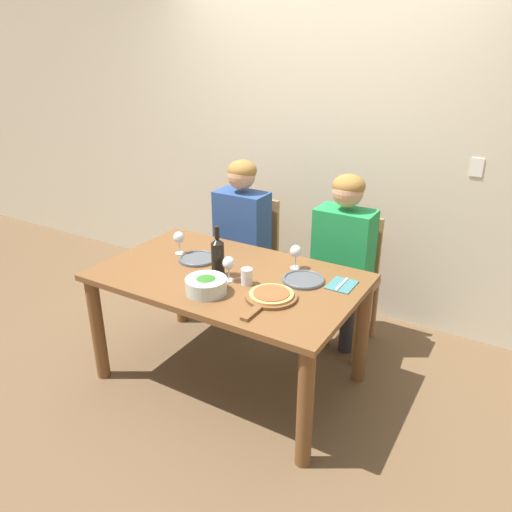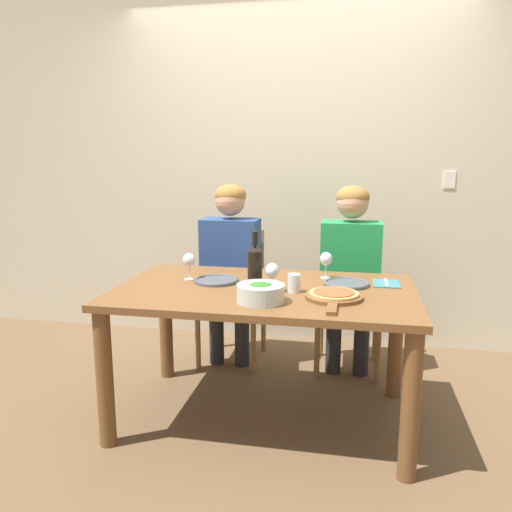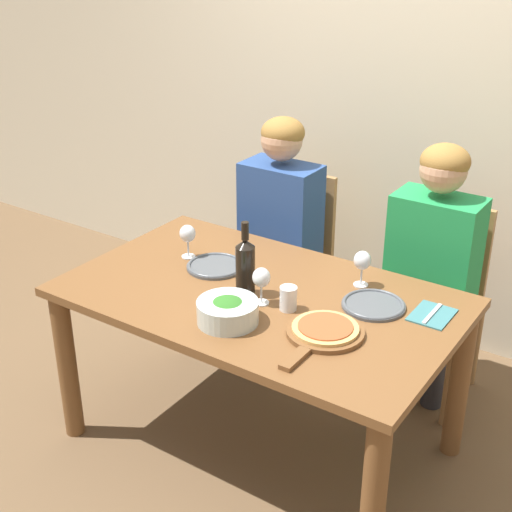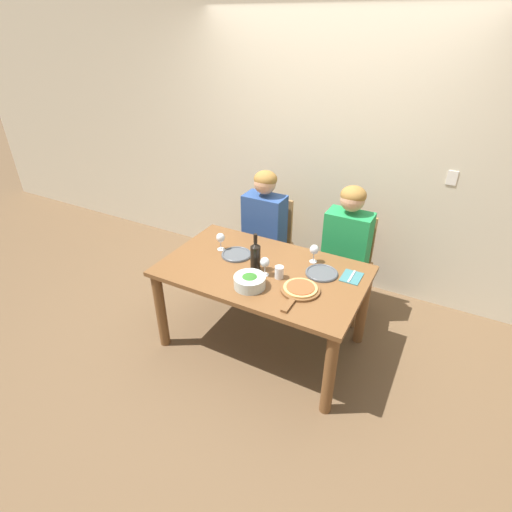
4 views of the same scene
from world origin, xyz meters
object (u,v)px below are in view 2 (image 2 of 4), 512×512
object	(u,v)px
person_man	(350,262)
wine_glass_centre	(272,272)
pizza_on_board	(334,296)
wine_glass_right	(326,260)
person_woman	(230,257)
dinner_plate_left	(216,280)
broccoli_bowl	(261,293)
chair_right	(349,295)
wine_glass_left	(189,261)
water_tumbler	(294,283)
wine_bottle	(255,266)
chair_left	(234,289)
fork_on_napkin	(386,283)
dinner_plate_right	(347,283)

from	to	relation	value
person_man	wine_glass_centre	xyz separation A→B (m)	(-0.38, -0.78, 0.09)
pizza_on_board	wine_glass_right	distance (m)	0.43
person_woman	dinner_plate_left	world-z (taller)	person_woman
wine_glass_centre	broccoli_bowl	bearing A→B (deg)	-97.94
chair_right	person_man	size ratio (longest dim) A/B	0.74
dinner_plate_left	wine_glass_right	bearing A→B (deg)	18.78
pizza_on_board	wine_glass_left	distance (m)	0.85
dinner_plate_left	water_tumbler	bearing A→B (deg)	-16.53
person_man	wine_glass_centre	world-z (taller)	person_man
person_man	wine_glass_left	bearing A→B (deg)	-145.25
wine_glass_right	wine_bottle	bearing A→B (deg)	-137.26
wine_glass_centre	wine_glass_right	bearing A→B (deg)	54.33
wine_glass_right	wine_glass_centre	size ratio (longest dim) A/B	1.00
chair_left	wine_glass_left	world-z (taller)	chair_left
person_man	fork_on_napkin	xyz separation A→B (m)	(0.19, -0.50, -0.01)
pizza_on_board	wine_glass_right	size ratio (longest dim) A/B	2.78
pizza_on_board	chair_right	bearing A→B (deg)	85.66
wine_glass_left	fork_on_napkin	world-z (taller)	wine_glass_left
dinner_plate_right	dinner_plate_left	bearing A→B (deg)	-174.61
person_man	chair_left	bearing A→B (deg)	172.22
wine_bottle	dinner_plate_left	world-z (taller)	wine_bottle
dinner_plate_left	wine_glass_centre	bearing A→B (deg)	-24.22
wine_bottle	broccoli_bowl	bearing A→B (deg)	-72.05
person_man	wine_glass_right	xyz separation A→B (m)	(-0.13, -0.43, 0.09)
chair_right	water_tumbler	size ratio (longest dim) A/B	9.63
pizza_on_board	wine_glass_centre	xyz separation A→B (m)	(-0.31, 0.07, 0.09)
chair_left	water_tumbler	bearing A→B (deg)	-58.99
person_man	broccoli_bowl	distance (m)	1.05
dinner_plate_left	broccoli_bowl	bearing A→B (deg)	-47.25
chair_left	wine_glass_right	xyz separation A→B (m)	(0.66, -0.54, 0.34)
person_woman	wine_glass_left	bearing A→B (deg)	-97.58
dinner_plate_right	fork_on_napkin	size ratio (longest dim) A/B	1.35
fork_on_napkin	chair_right	bearing A→B (deg)	107.71
broccoli_bowl	water_tumbler	world-z (taller)	water_tumbler
broccoli_bowl	dinner_plate_left	distance (m)	0.46
wine_glass_left	wine_glass_centre	distance (m)	0.52
water_tumbler	chair_left	bearing A→B (deg)	121.01
chair_left	person_woman	distance (m)	0.27
wine_glass_centre	dinner_plate_left	bearing A→B (deg)	155.78
wine_glass_centre	chair_left	bearing A→B (deg)	114.95
broccoli_bowl	wine_bottle	bearing A→B (deg)	107.95
person_woman	wine_glass_right	distance (m)	0.80
dinner_plate_right	wine_glass_centre	xyz separation A→B (m)	(-0.37, -0.22, 0.10)
wine_glass_right	water_tumbler	bearing A→B (deg)	-113.10
broccoli_bowl	wine_glass_centre	bearing A→B (deg)	82.06
dinner_plate_left	water_tumbler	size ratio (longest dim) A/B	2.59
pizza_on_board	dinner_plate_right	bearing A→B (deg)	78.68
wine_glass_centre	pizza_on_board	bearing A→B (deg)	-12.41
person_man	water_tumbler	distance (m)	0.81
chair_left	water_tumbler	distance (m)	1.05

